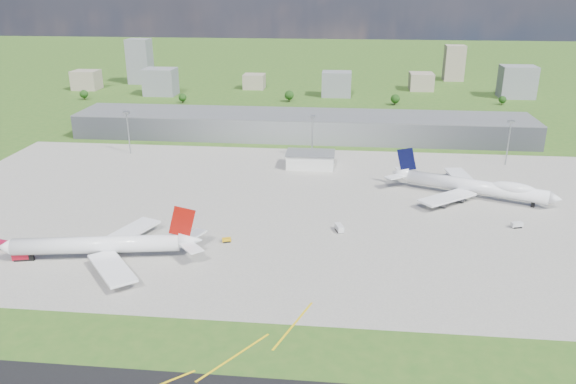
# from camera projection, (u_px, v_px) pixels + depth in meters

# --- Properties ---
(ground) EXTENTS (1400.00, 1400.00, 0.00)m
(ground) POSITION_uv_depth(u_px,v_px,m) (300.00, 143.00, 362.42)
(ground) COLOR #305A1C
(ground) RESTS_ON ground
(apron) EXTENTS (360.00, 190.00, 0.08)m
(apron) POSITION_uv_depth(u_px,v_px,m) (302.00, 207.00, 259.02)
(apron) COLOR gray
(apron) RESTS_ON ground
(terminal) EXTENTS (300.00, 42.00, 15.00)m
(terminal) POSITION_uv_depth(u_px,v_px,m) (302.00, 126.00, 373.75)
(terminal) COLOR slate
(terminal) RESTS_ON ground
(ops_building) EXTENTS (26.00, 16.00, 8.00)m
(ops_building) POSITION_uv_depth(u_px,v_px,m) (310.00, 160.00, 313.50)
(ops_building) COLOR silver
(ops_building) RESTS_ON ground
(mast_west) EXTENTS (3.50, 2.00, 25.90)m
(mast_west) POSITION_uv_depth(u_px,v_px,m) (128.00, 125.00, 333.13)
(mast_west) COLOR gray
(mast_west) RESTS_ON ground
(mast_center) EXTENTS (3.50, 2.00, 25.90)m
(mast_center) POSITION_uv_depth(u_px,v_px,m) (312.00, 130.00, 322.64)
(mast_center) COLOR gray
(mast_center) RESTS_ON ground
(mast_east) EXTENTS (3.50, 2.00, 25.90)m
(mast_east) POSITION_uv_depth(u_px,v_px,m) (509.00, 135.00, 312.16)
(mast_east) COLOR gray
(mast_east) RESTS_ON ground
(airliner_red_twin) EXTENTS (75.07, 57.91, 20.65)m
(airliner_red_twin) POSITION_uv_depth(u_px,v_px,m) (104.00, 245.00, 209.01)
(airliner_red_twin) COLOR white
(airliner_red_twin) RESTS_ON ground
(airliner_blue_quad) EXTENTS (75.81, 57.75, 20.70)m
(airliner_blue_quad) POSITION_uv_depth(u_px,v_px,m) (475.00, 186.00, 268.30)
(airliner_blue_quad) COLOR white
(airliner_blue_quad) RESTS_ON ground
(fire_truck) EXTENTS (7.65, 4.21, 3.24)m
(fire_truck) POSITION_uv_depth(u_px,v_px,m) (23.00, 256.00, 209.24)
(fire_truck) COLOR #AC0C1E
(fire_truck) RESTS_ON ground
(crash_tender) EXTENTS (6.52, 4.01, 3.18)m
(crash_tender) POSITION_uv_depth(u_px,v_px,m) (1.00, 245.00, 218.28)
(crash_tender) COLOR maroon
(crash_tender) RESTS_ON ground
(tug_yellow) EXTENTS (3.90, 2.98, 1.73)m
(tug_yellow) POSITION_uv_depth(u_px,v_px,m) (227.00, 240.00, 223.80)
(tug_yellow) COLOR #E1A50D
(tug_yellow) RESTS_ON ground
(van_white_near) EXTENTS (4.16, 6.20, 2.86)m
(van_white_near) POSITION_uv_depth(u_px,v_px,m) (339.00, 228.00, 233.33)
(van_white_near) COLOR silver
(van_white_near) RESTS_ON ground
(van_white_far) EXTENTS (5.09, 3.42, 2.42)m
(van_white_far) POSITION_uv_depth(u_px,v_px,m) (517.00, 225.00, 236.87)
(van_white_far) COLOR beige
(van_white_far) RESTS_ON ground
(bldg_far_w) EXTENTS (24.00, 20.00, 18.00)m
(bldg_far_w) POSITION_uv_depth(u_px,v_px,m) (86.00, 80.00, 538.52)
(bldg_far_w) COLOR gray
(bldg_far_w) RESTS_ON ground
(bldg_w) EXTENTS (28.00, 22.00, 24.00)m
(bldg_w) POSITION_uv_depth(u_px,v_px,m) (161.00, 82.00, 511.22)
(bldg_w) COLOR slate
(bldg_w) RESTS_ON ground
(bldg_cw) EXTENTS (20.00, 18.00, 14.00)m
(bldg_cw) POSITION_uv_depth(u_px,v_px,m) (254.00, 81.00, 542.60)
(bldg_cw) COLOR gray
(bldg_cw) RESTS_ON ground
(bldg_c) EXTENTS (26.00, 20.00, 22.00)m
(bldg_c) POSITION_uv_depth(u_px,v_px,m) (337.00, 84.00, 505.63)
(bldg_c) COLOR slate
(bldg_c) RESTS_ON ground
(bldg_ce) EXTENTS (22.00, 24.00, 16.00)m
(bldg_ce) POSITION_uv_depth(u_px,v_px,m) (421.00, 81.00, 536.30)
(bldg_ce) COLOR gray
(bldg_ce) RESTS_ON ground
(bldg_e) EXTENTS (30.00, 22.00, 28.00)m
(bldg_e) POSITION_uv_depth(u_px,v_px,m) (517.00, 82.00, 498.63)
(bldg_e) COLOR slate
(bldg_e) RESTS_ON ground
(bldg_tall_w) EXTENTS (22.00, 20.00, 44.00)m
(bldg_tall_w) POSITION_uv_depth(u_px,v_px,m) (140.00, 61.00, 567.38)
(bldg_tall_w) COLOR slate
(bldg_tall_w) RESTS_ON ground
(bldg_tall_e) EXTENTS (20.00, 18.00, 36.00)m
(bldg_tall_e) POSITION_uv_depth(u_px,v_px,m) (454.00, 63.00, 584.84)
(bldg_tall_e) COLOR gray
(bldg_tall_e) RESTS_ON ground
(tree_far_w) EXTENTS (7.20, 7.20, 8.80)m
(tree_far_w) POSITION_uv_depth(u_px,v_px,m) (84.00, 94.00, 491.40)
(tree_far_w) COLOR #382314
(tree_far_w) RESTS_ON ground
(tree_w) EXTENTS (6.75, 6.75, 8.25)m
(tree_w) POSITION_uv_depth(u_px,v_px,m) (183.00, 98.00, 478.28)
(tree_w) COLOR #382314
(tree_w) RESTS_ON ground
(tree_c) EXTENTS (8.10, 8.10, 9.90)m
(tree_c) POSITION_uv_depth(u_px,v_px,m) (289.00, 95.00, 483.32)
(tree_c) COLOR #382314
(tree_c) RESTS_ON ground
(tree_e) EXTENTS (7.65, 7.65, 9.35)m
(tree_e) POSITION_uv_depth(u_px,v_px,m) (395.00, 99.00, 470.20)
(tree_e) COLOR #382314
(tree_e) RESTS_ON ground
(tree_far_e) EXTENTS (6.30, 6.30, 7.70)m
(tree_far_e) POSITION_uv_depth(u_px,v_px,m) (503.00, 100.00, 471.28)
(tree_far_e) COLOR #382314
(tree_far_e) RESTS_ON ground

